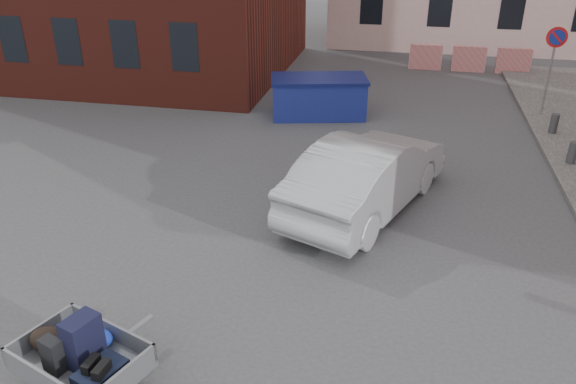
# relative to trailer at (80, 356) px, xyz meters

# --- Properties ---
(ground) EXTENTS (120.00, 120.00, 0.00)m
(ground) POSITION_rel_trailer_xyz_m (1.98, 3.64, -0.61)
(ground) COLOR #38383A
(ground) RESTS_ON ground
(no_parking_sign) EXTENTS (0.60, 0.09, 2.65)m
(no_parking_sign) POSITION_rel_trailer_xyz_m (7.98, 13.12, 1.41)
(no_parking_sign) COLOR gray
(no_parking_sign) RESTS_ON sidewalk
(barriers) EXTENTS (4.70, 0.18, 1.00)m
(barriers) POSITION_rel_trailer_xyz_m (6.18, 18.64, -0.11)
(barriers) COLOR red
(barriers) RESTS_ON ground
(trailer) EXTENTS (1.88, 1.98, 1.20)m
(trailer) POSITION_rel_trailer_xyz_m (0.00, 0.00, 0.00)
(trailer) COLOR black
(trailer) RESTS_ON ground
(dumpster) EXTENTS (3.20, 2.16, 1.23)m
(dumpster) POSITION_rel_trailer_xyz_m (1.17, 11.90, 0.01)
(dumpster) COLOR navy
(dumpster) RESTS_ON ground
(silver_car) EXTENTS (3.36, 5.16, 1.61)m
(silver_car) POSITION_rel_trailer_xyz_m (3.16, 5.98, 0.20)
(silver_car) COLOR #9DA0A4
(silver_car) RESTS_ON ground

